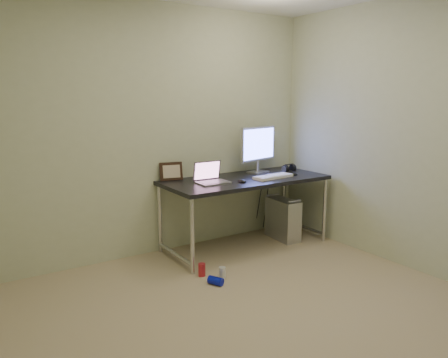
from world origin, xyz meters
TOP-DOWN VIEW (x-y plane):
  - floor at (0.00, 0.00)m, footprint 3.50×3.50m
  - wall_back at (0.00, 1.75)m, footprint 3.50×0.02m
  - wall_right at (1.75, 0.00)m, footprint 0.02×3.50m
  - desk at (0.80, 1.37)m, footprint 1.76×0.77m
  - tower_computer at (1.30, 1.33)m, footprint 0.23×0.45m
  - cable_a at (1.25, 1.70)m, footprint 0.01×0.16m
  - cable_b at (1.34, 1.68)m, footprint 0.02×0.11m
  - can_red at (0.00, 0.93)m, footprint 0.07×0.07m
  - can_white at (0.12, 0.77)m, footprint 0.08×0.08m
  - can_blue at (0.01, 0.71)m, footprint 0.12×0.15m
  - laptop at (0.37, 1.36)m, footprint 0.31×0.25m
  - monitor at (1.12, 1.57)m, footprint 0.54×0.21m
  - keyboard at (1.05, 1.22)m, footprint 0.47×0.19m
  - mouse_right at (1.34, 1.22)m, footprint 0.08×0.11m
  - mouse_left at (0.64, 1.21)m, footprint 0.09×0.12m
  - headphones at (1.49, 1.46)m, footprint 0.15×0.09m
  - picture_frame at (0.09, 1.69)m, footprint 0.24×0.12m
  - webcam at (0.44, 1.61)m, footprint 0.05×0.04m

SIDE VIEW (x-z plane):
  - floor at x=0.00m, z-range 0.00..0.00m
  - can_blue at x=0.01m, z-range 0.00..0.07m
  - can_white at x=0.12m, z-range 0.00..0.11m
  - can_red at x=0.00m, z-range 0.00..0.12m
  - tower_computer at x=1.30m, z-range -0.01..0.47m
  - cable_b at x=1.34m, z-range 0.02..0.74m
  - cable_a at x=1.25m, z-range 0.06..0.74m
  - desk at x=0.80m, z-range 0.30..1.05m
  - keyboard at x=1.05m, z-range 0.75..0.78m
  - mouse_right at x=1.34m, z-range 0.75..0.79m
  - mouse_left at x=0.64m, z-range 0.75..0.79m
  - headphones at x=1.49m, z-range 0.73..0.83m
  - laptop at x=0.37m, z-range 0.69..0.90m
  - webcam at x=0.44m, z-range 0.78..0.90m
  - picture_frame at x=0.09m, z-range 0.75..0.94m
  - monitor at x=1.12m, z-range 0.79..1.31m
  - wall_back at x=0.00m, z-range 0.00..2.50m
  - wall_right at x=1.75m, z-range 0.00..2.50m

